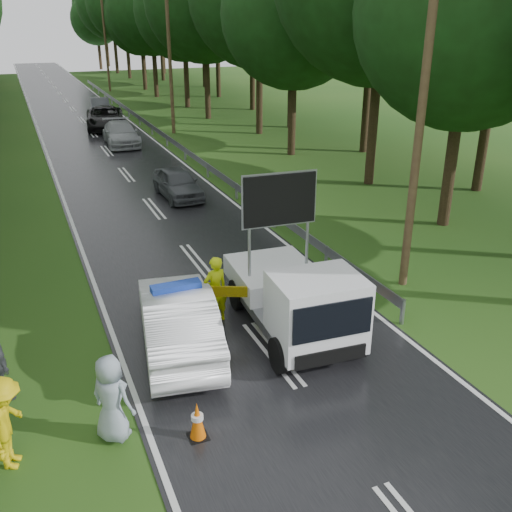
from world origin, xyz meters
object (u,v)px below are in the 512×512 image
civilian (316,305)px  queue_car_fourth (100,107)px  police_sedan (178,319)px  queue_car_first (178,183)px  queue_car_second (121,134)px  queue_car_third (105,118)px  work_truck (296,298)px  officer (215,290)px  barrier (231,297)px

civilian → queue_car_fourth: (0.39, 37.48, -0.11)m
police_sedan → queue_car_first: bearing=-96.4°
queue_car_second → police_sedan: bearing=-94.6°
queue_car_first → queue_car_third: (-0.21, 18.26, 0.13)m
work_truck → police_sedan: bearing=172.8°
police_sedan → queue_car_third: (3.14, 30.38, -0.01)m
officer → queue_car_third: officer is taller
barrier → queue_car_first: bearing=105.3°
officer → queue_car_second: officer is taller
officer → queue_car_third: bearing=-104.8°
queue_car_first → queue_car_third: size_ratio=0.68×
officer → queue_car_second: (1.88, 23.50, -0.22)m
civilian → queue_car_third: size_ratio=0.28×
queue_car_first → queue_car_second: 12.27m
civilian → work_truck: bearing=168.7°
work_truck → queue_car_second: (0.28, 24.93, -0.34)m
barrier → queue_car_first: size_ratio=0.71×
queue_car_first → queue_car_fourth: (0.41, 24.75, 0.02)m
police_sedan → barrier: police_sedan is taller
civilian → queue_car_second: (-0.24, 25.00, -0.08)m
police_sedan → officer: bearing=-135.7°
police_sedan → civilian: police_sedan is taller
police_sedan → barrier: 1.53m
queue_car_second → queue_car_fourth: 12.50m
officer → queue_car_first: 11.43m
barrier → civilian: (1.88, -0.97, -0.13)m
barrier → queue_car_fourth: bearing=110.7°
officer → queue_car_third: size_ratio=0.33×
police_sedan → work_truck: (2.85, -0.55, 0.26)m
barrier → civilian: civilian is taller
police_sedan → work_truck: work_truck is taller
officer → queue_car_second: 23.57m
queue_car_second → queue_car_third: 6.00m
queue_car_third → queue_car_fourth: queue_car_third is taller
barrier → civilian: size_ratio=1.72×
police_sedan → queue_car_first: 12.57m
police_sedan → work_truck: 2.91m
work_truck → queue_car_fourth: work_truck is taller
civilian → queue_car_fourth: size_ratio=0.39×
police_sedan → queue_car_second: police_sedan is taller
officer → queue_car_fourth: 36.07m
work_truck → civilian: bearing=-3.9°
officer → civilian: officer is taller
civilian → queue_car_second: 25.00m
work_truck → civilian: work_truck is taller
barrier → civilian: bearing=-2.9°
barrier → officer: bearing=138.6°
police_sedan → officer: size_ratio=2.68×
barrier → queue_car_third: 30.08m
barrier → officer: officer is taller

